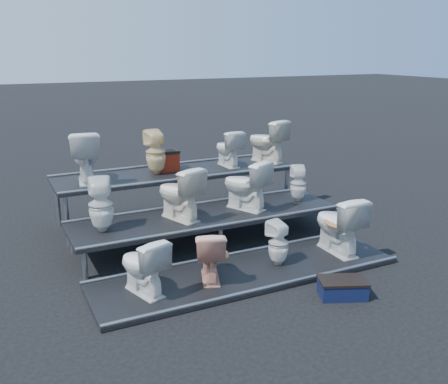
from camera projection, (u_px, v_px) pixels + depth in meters
name	position (u px, v px, depth m)	size (l,w,h in m)	color
ground	(208.00, 242.00, 7.86)	(80.00, 80.00, 0.00)	black
tier_front	(247.00, 272.00, 6.72)	(4.20, 1.20, 0.06)	black
tier_mid	(207.00, 228.00, 7.79)	(4.20, 1.20, 0.46)	black
tier_back	(177.00, 195.00, 8.86)	(4.20, 1.20, 0.86)	black
toilet_0	(143.00, 265.00, 6.01)	(0.40, 0.71, 0.72)	silver
toilet_1	(210.00, 254.00, 6.39)	(0.38, 0.66, 0.68)	#E7A48B
toilet_2	(278.00, 243.00, 6.83)	(0.28, 0.29, 0.62)	silver
toilet_3	(338.00, 224.00, 7.23)	(0.48, 0.85, 0.86)	silver
toilet_4	(101.00, 205.00, 6.94)	(0.34, 0.35, 0.77)	silver
toilet_5	(179.00, 193.00, 7.42)	(0.45, 0.80, 0.81)	silver
toilet_6	(245.00, 185.00, 7.90)	(0.45, 0.78, 0.80)	silver
toilet_7	(298.00, 183.00, 8.35)	(0.27, 0.28, 0.60)	silver
toilet_8	(85.00, 156.00, 7.97)	(0.46, 0.81, 0.83)	silver
toilet_9	(156.00, 152.00, 8.48)	(0.34, 0.35, 0.76)	beige
toilet_10	(228.00, 148.00, 9.07)	(0.37, 0.65, 0.66)	silver
toilet_11	(267.00, 141.00, 9.39)	(0.45, 0.79, 0.80)	silver
red_crate	(165.00, 162.00, 8.78)	(0.44, 0.35, 0.31)	maroon
step_stool	(342.00, 289.00, 6.11)	(0.56, 0.33, 0.20)	#0E1433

